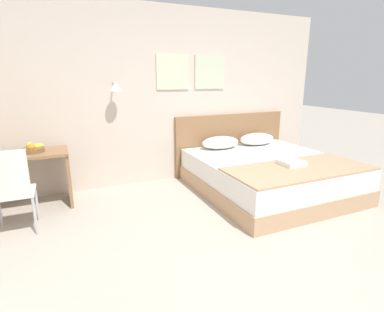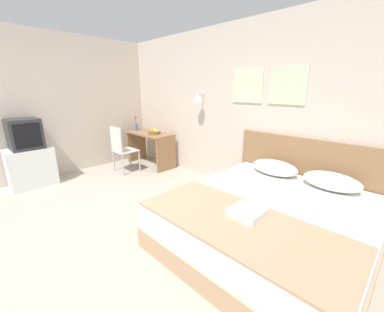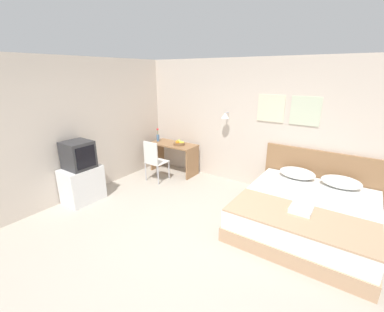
{
  "view_description": "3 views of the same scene",
  "coord_description": "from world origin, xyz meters",
  "px_view_note": "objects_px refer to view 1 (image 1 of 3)",
  "views": [
    {
      "loc": [
        -1.29,
        -1.76,
        1.63
      ],
      "look_at": [
        0.11,
        1.41,
        0.71
      ],
      "focal_mm": 28.0,
      "sensor_mm": 36.0,
      "label": 1
    },
    {
      "loc": [
        2.39,
        -0.63,
        1.65
      ],
      "look_at": [
        0.04,
        1.75,
        0.69
      ],
      "focal_mm": 22.0,
      "sensor_mm": 36.0,
      "label": 2
    },
    {
      "loc": [
        1.92,
        -2.34,
        2.38
      ],
      "look_at": [
        -0.66,
        1.42,
        0.87
      ],
      "focal_mm": 24.0,
      "sensor_mm": 36.0,
      "label": 3
    }
  ],
  "objects_px": {
    "headboard": "(231,143)",
    "pillow_right": "(257,139)",
    "fruit_bowl": "(33,149)",
    "throw_blanket": "(300,169)",
    "desk_chair": "(11,187)",
    "pillow_left": "(220,143)",
    "folded_towel_near_foot": "(291,163)",
    "bed": "(268,175)",
    "desk": "(20,171)"
  },
  "relations": [
    {
      "from": "headboard",
      "to": "pillow_right",
      "type": "height_order",
      "value": "headboard"
    },
    {
      "from": "pillow_right",
      "to": "fruit_bowl",
      "type": "relative_size",
      "value": 2.29
    },
    {
      "from": "throw_blanket",
      "to": "desk_chair",
      "type": "distance_m",
      "value": 3.29
    },
    {
      "from": "pillow_left",
      "to": "desk_chair",
      "type": "height_order",
      "value": "desk_chair"
    },
    {
      "from": "folded_towel_near_foot",
      "to": "fruit_bowl",
      "type": "distance_m",
      "value": 3.26
    },
    {
      "from": "folded_towel_near_foot",
      "to": "desk_chair",
      "type": "bearing_deg",
      "value": 170.97
    },
    {
      "from": "pillow_left",
      "to": "pillow_right",
      "type": "relative_size",
      "value": 1.0
    },
    {
      "from": "pillow_right",
      "to": "throw_blanket",
      "type": "relative_size",
      "value": 0.34
    },
    {
      "from": "bed",
      "to": "headboard",
      "type": "height_order",
      "value": "headboard"
    },
    {
      "from": "throw_blanket",
      "to": "fruit_bowl",
      "type": "height_order",
      "value": "fruit_bowl"
    },
    {
      "from": "pillow_left",
      "to": "pillow_right",
      "type": "height_order",
      "value": "same"
    },
    {
      "from": "bed",
      "to": "pillow_left",
      "type": "xyz_separation_m",
      "value": [
        -0.36,
        0.8,
        0.35
      ]
    },
    {
      "from": "headboard",
      "to": "desk_chair",
      "type": "relative_size",
      "value": 2.19
    },
    {
      "from": "throw_blanket",
      "to": "desk",
      "type": "height_order",
      "value": "desk"
    },
    {
      "from": "folded_towel_near_foot",
      "to": "desk_chair",
      "type": "relative_size",
      "value": 0.3
    },
    {
      "from": "headboard",
      "to": "bed",
      "type": "bearing_deg",
      "value": -90.0
    },
    {
      "from": "pillow_right",
      "to": "desk_chair",
      "type": "bearing_deg",
      "value": -168.21
    },
    {
      "from": "desk",
      "to": "desk_chair",
      "type": "xyz_separation_m",
      "value": [
        -0.02,
        -0.7,
        0.03
      ]
    },
    {
      "from": "bed",
      "to": "desk",
      "type": "distance_m",
      "value": 3.3
    },
    {
      "from": "pillow_right",
      "to": "pillow_left",
      "type": "bearing_deg",
      "value": 180.0
    },
    {
      "from": "desk_chair",
      "to": "pillow_left",
      "type": "bearing_deg",
      "value": 14.6
    },
    {
      "from": "throw_blanket",
      "to": "folded_towel_near_foot",
      "type": "height_order",
      "value": "folded_towel_near_foot"
    },
    {
      "from": "folded_towel_near_foot",
      "to": "desk",
      "type": "height_order",
      "value": "desk"
    },
    {
      "from": "bed",
      "to": "pillow_left",
      "type": "distance_m",
      "value": 0.94
    },
    {
      "from": "pillow_left",
      "to": "fruit_bowl",
      "type": "distance_m",
      "value": 2.68
    },
    {
      "from": "desk",
      "to": "desk_chair",
      "type": "height_order",
      "value": "desk_chair"
    },
    {
      "from": "desk_chair",
      "to": "fruit_bowl",
      "type": "xyz_separation_m",
      "value": [
        0.19,
        0.68,
        0.23
      ]
    },
    {
      "from": "desk",
      "to": "fruit_bowl",
      "type": "height_order",
      "value": "fruit_bowl"
    },
    {
      "from": "desk",
      "to": "pillow_right",
      "type": "bearing_deg",
      "value": 0.82
    },
    {
      "from": "pillow_right",
      "to": "desk_chair",
      "type": "xyz_separation_m",
      "value": [
        -3.58,
        -0.75,
        -0.06
      ]
    },
    {
      "from": "desk",
      "to": "bed",
      "type": "bearing_deg",
      "value": -13.15
    },
    {
      "from": "pillow_right",
      "to": "desk_chair",
      "type": "relative_size",
      "value": 0.67
    },
    {
      "from": "pillow_right",
      "to": "desk",
      "type": "distance_m",
      "value": 3.56
    },
    {
      "from": "folded_towel_near_foot",
      "to": "desk",
      "type": "relative_size",
      "value": 0.25
    },
    {
      "from": "headboard",
      "to": "fruit_bowl",
      "type": "height_order",
      "value": "headboard"
    },
    {
      "from": "folded_towel_near_foot",
      "to": "bed",
      "type": "bearing_deg",
      "value": 88.86
    },
    {
      "from": "pillow_left",
      "to": "pillow_right",
      "type": "xyz_separation_m",
      "value": [
        0.71,
        0.0,
        0.0
      ]
    },
    {
      "from": "throw_blanket",
      "to": "fruit_bowl",
      "type": "distance_m",
      "value": 3.32
    },
    {
      "from": "bed",
      "to": "desk",
      "type": "xyz_separation_m",
      "value": [
        -3.2,
        0.75,
        0.26
      ]
    },
    {
      "from": "desk",
      "to": "fruit_bowl",
      "type": "xyz_separation_m",
      "value": [
        0.17,
        -0.01,
        0.27
      ]
    },
    {
      "from": "throw_blanket",
      "to": "desk",
      "type": "bearing_deg",
      "value": 157.12
    },
    {
      "from": "folded_towel_near_foot",
      "to": "fruit_bowl",
      "type": "bearing_deg",
      "value": 158.44
    },
    {
      "from": "bed",
      "to": "desk_chair",
      "type": "distance_m",
      "value": 3.23
    },
    {
      "from": "headboard",
      "to": "desk_chair",
      "type": "bearing_deg",
      "value": -162.49
    },
    {
      "from": "throw_blanket",
      "to": "fruit_bowl",
      "type": "relative_size",
      "value": 6.84
    },
    {
      "from": "folded_towel_near_foot",
      "to": "desk",
      "type": "distance_m",
      "value": 3.41
    },
    {
      "from": "pillow_right",
      "to": "folded_towel_near_foot",
      "type": "xyz_separation_m",
      "value": [
        -0.36,
        -1.26,
        -0.04
      ]
    },
    {
      "from": "folded_towel_near_foot",
      "to": "pillow_right",
      "type": "bearing_deg",
      "value": 73.84
    },
    {
      "from": "pillow_left",
      "to": "throw_blanket",
      "type": "bearing_deg",
      "value": -75.79
    },
    {
      "from": "folded_towel_near_foot",
      "to": "fruit_bowl",
      "type": "height_order",
      "value": "fruit_bowl"
    }
  ]
}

